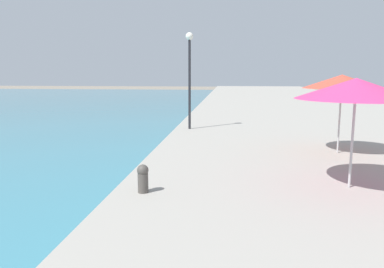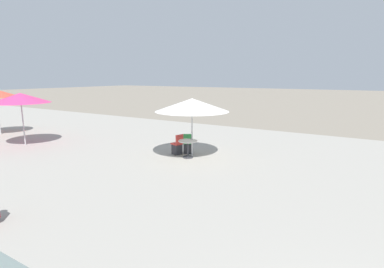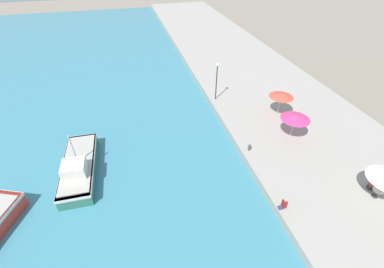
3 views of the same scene
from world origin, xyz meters
name	(u,v)px [view 2 (image 2 of 3)]	position (x,y,z in m)	size (l,w,h in m)	color
cafe_umbrella_pink	(192,105)	(7.95, 7.60, 3.01)	(3.08, 3.08, 2.50)	#B7B7B7
cafe_umbrella_white	(20,98)	(5.54, 15.94, 3.13)	(2.75, 2.75, 2.59)	#B7B7B7
cafe_table	(188,145)	(7.77, 7.69, 1.32)	(0.80, 0.80, 0.74)	#333338
cafe_chair_left	(177,147)	(7.98, 8.39, 1.11)	(0.51, 0.53, 0.91)	#2D2D33
cafe_chair_right	(188,146)	(8.38, 8.09, 1.11)	(0.58, 0.57, 0.91)	#2D2D33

